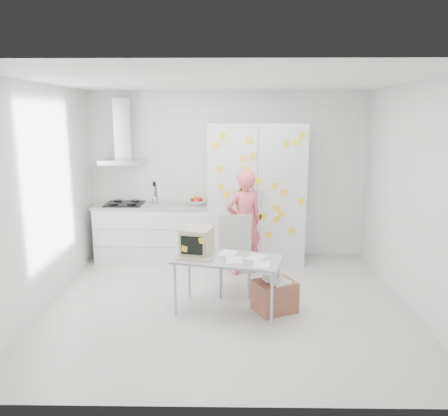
{
  "coord_description": "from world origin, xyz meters",
  "views": [
    {
      "loc": [
        0.05,
        -5.12,
        2.32
      ],
      "look_at": [
        -0.04,
        0.62,
        1.09
      ],
      "focal_mm": 35.0,
      "sensor_mm": 36.0,
      "label": 1
    }
  ],
  "objects_px": {
    "person": "(244,222)",
    "desk": "(208,249)",
    "chair": "(235,249)",
    "cardboard_box": "(275,295)"
  },
  "relations": [
    {
      "from": "person",
      "to": "desk",
      "type": "bearing_deg",
      "value": 46.27
    },
    {
      "from": "person",
      "to": "cardboard_box",
      "type": "distance_m",
      "value": 1.46
    },
    {
      "from": "person",
      "to": "chair",
      "type": "distance_m",
      "value": 0.72
    },
    {
      "from": "person",
      "to": "desk",
      "type": "xyz_separation_m",
      "value": [
        -0.47,
        -1.23,
        -0.02
      ]
    },
    {
      "from": "desk",
      "to": "chair",
      "type": "relative_size",
      "value": 1.34
    },
    {
      "from": "person",
      "to": "cardboard_box",
      "type": "xyz_separation_m",
      "value": [
        0.34,
        -1.3,
        -0.58
      ]
    },
    {
      "from": "desk",
      "to": "chair",
      "type": "bearing_deg",
      "value": 72.56
    },
    {
      "from": "person",
      "to": "chair",
      "type": "xyz_separation_m",
      "value": [
        -0.13,
        -0.68,
        -0.2
      ]
    },
    {
      "from": "desk",
      "to": "chair",
      "type": "xyz_separation_m",
      "value": [
        0.33,
        0.56,
        -0.18
      ]
    },
    {
      "from": "chair",
      "to": "cardboard_box",
      "type": "bearing_deg",
      "value": -51.91
    }
  ]
}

